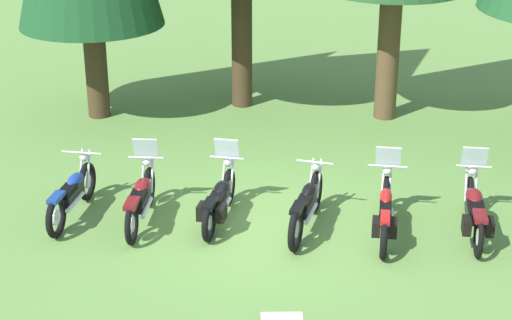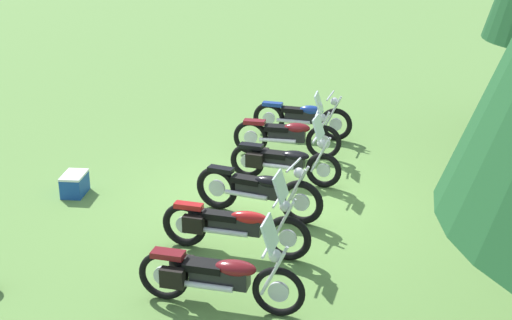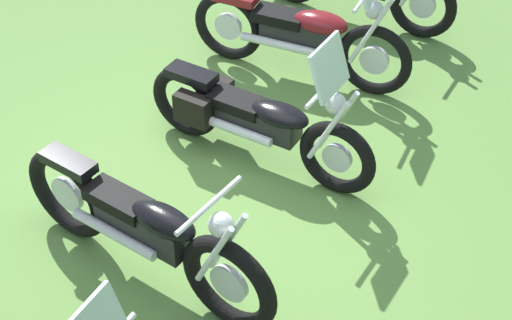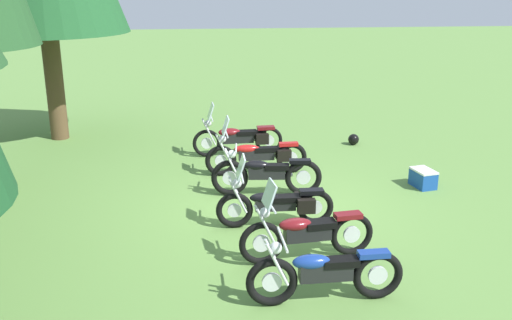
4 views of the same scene
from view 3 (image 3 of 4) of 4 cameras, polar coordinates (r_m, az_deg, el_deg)
The scene contains 4 objects.
ground_plane at distance 6.67m, azimuth -4.05°, elevation -3.48°, with size 80.00×80.00×0.00m, color #608C42.
motorcycle_1 at distance 7.94m, azimuth 3.21°, elevation 8.72°, with size 0.64×2.22×1.37m.
motorcycle_2 at distance 6.87m, azimuth -0.07°, elevation 2.92°, with size 0.62×2.15×1.35m.
motorcycle_3 at distance 5.89m, azimuth -7.71°, elevation -4.71°, with size 0.65×2.29×1.04m.
Camera 3 is at (3.94, 2.88, 4.55)m, focal length 58.16 mm.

